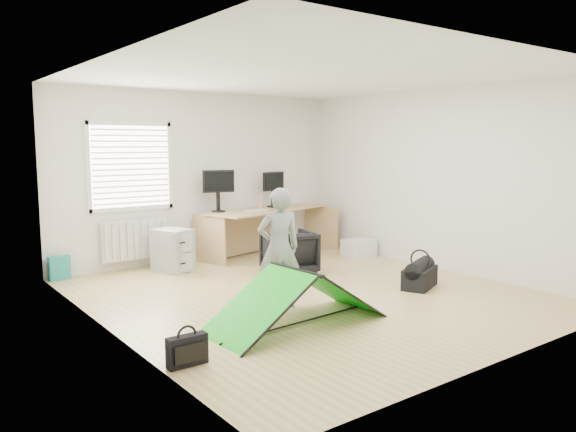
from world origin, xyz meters
TOP-DOWN VIEW (x-y plane):
  - ground at (0.00, 0.00)m, footprint 5.50×5.50m
  - back_wall at (0.00, 2.75)m, footprint 5.00×0.02m
  - window at (-1.20, 2.71)m, footprint 1.20×0.06m
  - radiator at (-1.20, 2.67)m, footprint 1.00×0.12m
  - desk at (1.04, 2.33)m, footprint 2.45×1.31m
  - filing_cabinet at (-0.80, 2.19)m, footprint 0.57×0.65m
  - monitor_left at (0.13, 2.44)m, footprint 0.53×0.23m
  - monitor_right at (1.22, 2.48)m, footprint 0.48×0.18m
  - keyboard at (0.70, 2.21)m, footprint 0.42×0.18m
  - thermos at (0.84, 2.30)m, footprint 0.08×0.08m
  - office_chair at (0.47, 1.00)m, footprint 0.81×0.83m
  - person at (-0.63, -0.26)m, footprint 0.58×0.47m
  - kite at (-0.86, -0.90)m, footprint 1.97×0.96m
  - storage_crate at (2.19, 1.34)m, footprint 0.55×0.41m
  - tote_bag at (-2.31, 2.64)m, footprint 0.29×0.14m
  - laptop_bag at (-2.27, -1.21)m, footprint 0.36×0.11m
  - white_box at (-0.95, -0.45)m, footprint 0.11×0.11m
  - duffel_bag at (1.38, -0.65)m, footprint 0.68×0.53m

SIDE VIEW (x-z plane):
  - ground at x=0.00m, z-range 0.00..0.00m
  - white_box at x=-0.95m, z-range 0.00..0.09m
  - laptop_bag at x=-2.27m, z-range 0.00..0.27m
  - duffel_bag at x=1.38m, z-range 0.00..0.27m
  - storage_crate at x=2.19m, z-range 0.00..0.29m
  - tote_bag at x=-2.31m, z-range 0.00..0.33m
  - kite at x=-0.86m, z-range 0.00..0.59m
  - filing_cabinet at x=-0.80m, z-range 0.00..0.63m
  - office_chair at x=0.47m, z-range 0.00..0.63m
  - desk at x=1.04m, z-range 0.00..0.80m
  - radiator at x=-1.20m, z-range 0.15..0.75m
  - person at x=-0.63m, z-range 0.00..1.39m
  - keyboard at x=0.70m, z-range 0.80..0.82m
  - thermos at x=0.84m, z-range 0.80..1.05m
  - monitor_right at x=1.22m, z-range 0.80..1.25m
  - monitor_left at x=0.13m, z-range 0.80..1.29m
  - back_wall at x=0.00m, z-range 0.00..2.70m
  - window at x=-1.20m, z-range 0.95..2.15m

